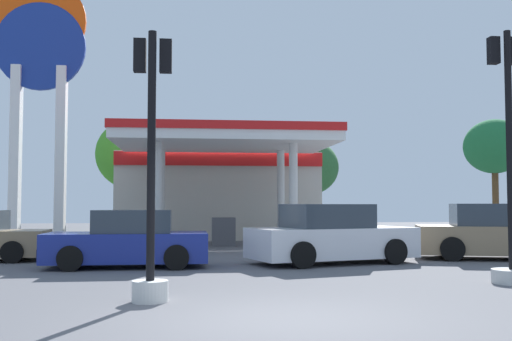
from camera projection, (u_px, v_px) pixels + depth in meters
The scene contains 11 objects.
ground_plane at pixel (274, 321), 8.43m from camera, with size 90.00×90.00×0.00m, color #56565B.
gas_station at pixel (217, 191), 29.32m from camera, with size 9.24×12.45×4.54m.
station_pole_sign at pixel (40, 74), 25.81m from camera, with size 3.77×0.56×11.35m.
car_0 at pixel (128, 241), 15.66m from camera, with size 4.14×1.93×1.47m.
car_1 at pixel (496, 234), 17.98m from camera, with size 4.92×3.10×1.64m.
car_3 at pixel (331, 236), 16.71m from camera, with size 4.88×3.12×1.62m.
traffic_signal_0 at pixel (151, 192), 10.22m from camera, with size 0.65×0.66×4.56m.
traffic_signal_1 at pixel (510, 199), 12.56m from camera, with size 0.84×0.84×5.25m.
tree_1 at pixel (133, 154), 34.71m from camera, with size 4.21×4.21×6.49m.
tree_2 at pixel (308, 168), 35.86m from camera, with size 3.65×3.65×5.44m.
tree_3 at pixel (494, 147), 36.70m from camera, with size 3.65×3.65×6.75m.
Camera 1 is at (-1.18, -8.45, 1.62)m, focal length 42.69 mm.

